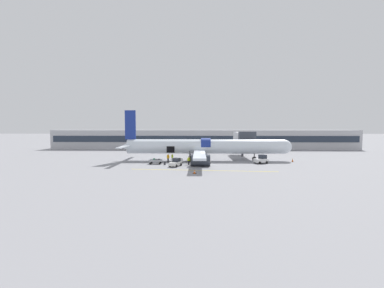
% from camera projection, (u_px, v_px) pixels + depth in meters
% --- Properties ---
extents(ground_plane, '(500.00, 500.00, 0.00)m').
position_uv_depth(ground_plane, '(207.00, 165.00, 50.42)').
color(ground_plane, gray).
extents(apron_marking_line, '(25.32, 2.27, 0.01)m').
position_uv_depth(apron_marking_line, '(203.00, 170.00, 44.07)').
color(apron_marking_line, yellow).
rests_on(apron_marking_line, ground_plane).
extents(terminal_strip, '(103.41, 8.49, 6.46)m').
position_uv_depth(terminal_strip, '(204.00, 139.00, 89.03)').
color(terminal_strip, '#B2B2B7').
rests_on(terminal_strip, ground_plane).
extents(jet_bridge_stub, '(3.85, 13.85, 6.42)m').
position_uv_depth(jet_bridge_stub, '(243.00, 138.00, 64.00)').
color(jet_bridge_stub, '#4C4C51').
rests_on(jet_bridge_stub, ground_plane).
extents(airplane, '(38.11, 32.92, 11.18)m').
position_uv_depth(airplane, '(203.00, 147.00, 56.93)').
color(airplane, silver).
rests_on(airplane, ground_plane).
extents(baggage_tug_lead, '(2.48, 3.34, 1.54)m').
position_uv_depth(baggage_tug_lead, '(176.00, 163.00, 48.60)').
color(baggage_tug_lead, silver).
rests_on(baggage_tug_lead, ground_plane).
extents(baggage_tug_mid, '(3.11, 2.66, 1.77)m').
position_uv_depth(baggage_tug_mid, '(261.00, 160.00, 52.69)').
color(baggage_tug_mid, white).
rests_on(baggage_tug_mid, ground_plane).
extents(baggage_tug_rear, '(2.53, 2.88, 1.31)m').
position_uv_depth(baggage_tug_rear, '(205.00, 160.00, 53.10)').
color(baggage_tug_rear, silver).
rests_on(baggage_tug_rear, ground_plane).
extents(baggage_cart_loading, '(3.41, 2.00, 1.02)m').
position_uv_depth(baggage_cart_loading, '(177.00, 161.00, 52.70)').
color(baggage_cart_loading, silver).
rests_on(baggage_cart_loading, ground_plane).
extents(baggage_cart_queued, '(3.55, 1.89, 1.15)m').
position_uv_depth(baggage_cart_queued, '(156.00, 161.00, 51.88)').
color(baggage_cart_queued, '#999BA0').
rests_on(baggage_cart_queued, ground_plane).
extents(ground_crew_loader_a, '(0.62, 0.57, 1.85)m').
position_uv_depth(ground_crew_loader_a, '(168.00, 158.00, 53.92)').
color(ground_crew_loader_a, '#2D2D33').
rests_on(ground_crew_loader_a, ground_plane).
extents(ground_crew_loader_b, '(0.47, 0.60, 1.72)m').
position_uv_depth(ground_crew_loader_b, '(172.00, 158.00, 55.23)').
color(ground_crew_loader_b, '#2D2D33').
rests_on(ground_crew_loader_b, ground_plane).
extents(ground_crew_driver, '(0.56, 0.42, 1.61)m').
position_uv_depth(ground_crew_driver, '(189.00, 160.00, 50.70)').
color(ground_crew_driver, black).
rests_on(ground_crew_driver, ground_plane).
extents(suitcase_on_tarmac_upright, '(0.38, 0.26, 0.67)m').
position_uv_depth(suitcase_on_tarmac_upright, '(165.00, 163.00, 50.55)').
color(suitcase_on_tarmac_upright, '#2D2D33').
rests_on(suitcase_on_tarmac_upright, ground_plane).
extents(safety_cone_nose, '(0.45, 0.45, 0.79)m').
position_uv_depth(safety_cone_nose, '(293.00, 160.00, 54.99)').
color(safety_cone_nose, black).
rests_on(safety_cone_nose, ground_plane).
extents(safety_cone_engine_left, '(0.57, 0.57, 0.62)m').
position_uv_depth(safety_cone_engine_left, '(195.00, 172.00, 40.97)').
color(safety_cone_engine_left, black).
rests_on(safety_cone_engine_left, ground_plane).
extents(safety_cone_wingtip, '(0.51, 0.51, 0.61)m').
position_uv_depth(safety_cone_wingtip, '(209.00, 165.00, 48.88)').
color(safety_cone_wingtip, black).
rests_on(safety_cone_wingtip, ground_plane).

